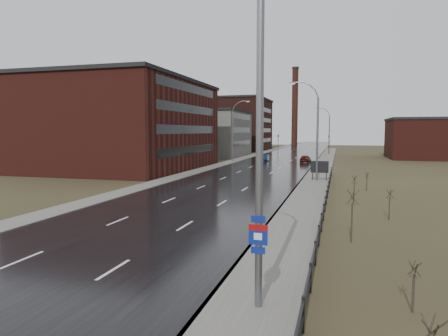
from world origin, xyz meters
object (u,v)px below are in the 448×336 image
Objects in this scene: streetlight_main at (249,122)px; car_near at (264,158)px; billboard at (320,168)px; car_far at (305,159)px.

streetlight_main reaches higher than car_near.
billboard reaches higher than car_far.
billboard is 0.59× the size of car_near.
car_near is (-11.57, 28.52, -0.97)m from billboard.
car_far is (7.81, -1.44, 0.04)m from car_near.
car_far is at bearing -15.50° from car_near.
billboard is at bearing 101.49° from car_far.
car_near is 0.97× the size of car_far.
billboard reaches higher than car_near.
car_far is at bearing 92.92° from streetlight_main.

